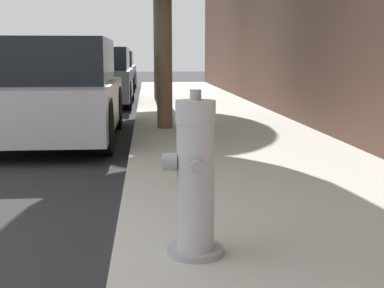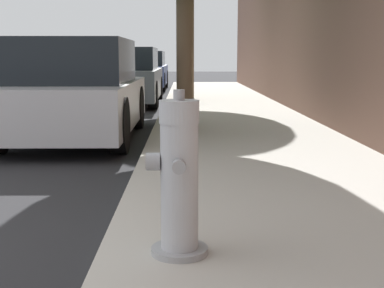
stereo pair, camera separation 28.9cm
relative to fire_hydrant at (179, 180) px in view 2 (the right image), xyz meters
name	(u,v)px [view 2 (the right image)]	position (x,y,z in m)	size (l,w,h in m)	color
sidewalk_slab	(344,270)	(0.88, -0.10, -0.47)	(2.67, 40.00, 0.11)	#B7B2A8
fire_hydrant	(179,180)	(0.00, 0.00, 0.00)	(0.33, 0.33, 0.90)	#97979C
parked_car_near	(75,92)	(-1.52, 4.81, 0.16)	(1.71, 3.80, 1.42)	#B7B7BC
parked_car_mid	(122,77)	(-1.54, 10.55, 0.15)	(1.88, 4.03, 1.40)	#4C5156
parked_car_far	(141,71)	(-1.56, 16.66, 0.14)	(1.84, 4.38, 1.36)	navy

